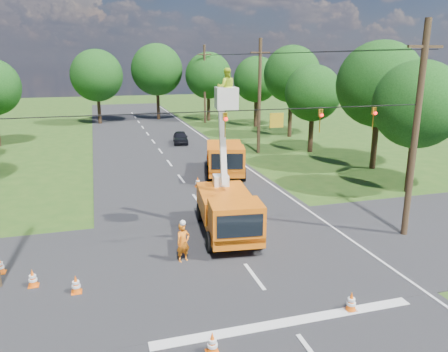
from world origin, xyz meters
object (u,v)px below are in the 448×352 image
object	(u,v)px
traffic_cone_8	(198,182)
tree_right_b	(380,84)
ground_worker	(183,243)
traffic_cone_3	(232,185)
tree_right_d	(292,74)
tree_far_c	(208,76)
tree_right_e	(256,79)
tree_right_a	(417,105)
traffic_cone_0	(212,343)
traffic_cone_4	(76,284)
pole_right_near	(416,131)
second_truck	(225,158)
tree_right_c	(313,93)
tree_far_b	(157,70)
traffic_cone_7	(228,163)
pole_right_far	(205,84)
traffic_cone_2	(219,200)
traffic_cone_1	(351,302)
tree_far_a	(97,76)
bucket_truck	(228,202)
traffic_cone_6	(0,265)
pole_right_mid	(259,96)
distant_car	(180,137)
traffic_cone_5	(33,278)

from	to	relation	value
traffic_cone_8	tree_right_b	xyz separation A→B (m)	(14.32, 1.29, 6.08)
ground_worker	traffic_cone_3	world-z (taller)	ground_worker
tree_right_d	tree_far_c	xyz separation A→B (m)	(-5.30, 15.00, -0.62)
traffic_cone_8	tree_right_e	world-z (taller)	tree_right_e
ground_worker	tree_right_a	size ratio (longest dim) A/B	0.21
traffic_cone_0	traffic_cone_4	distance (m)	6.08
traffic_cone_3	pole_right_near	world-z (taller)	pole_right_near
second_truck	tree_right_c	size ratio (longest dim) A/B	0.90
tree_right_d	tree_far_b	world-z (taller)	tree_far_b
traffic_cone_7	tree_right_e	distance (m)	22.43
traffic_cone_0	tree_right_b	bearing A→B (deg)	45.33
tree_far_b	pole_right_far	bearing A→B (deg)	-42.27
traffic_cone_2	tree_right_c	bearing A→B (deg)	45.28
traffic_cone_1	tree_right_d	size ratio (longest dim) A/B	0.07
traffic_cone_7	tree_far_a	bearing A→B (deg)	108.57
bucket_truck	traffic_cone_1	bearing A→B (deg)	-67.65
traffic_cone_6	tree_right_d	size ratio (longest dim) A/B	0.07
traffic_cone_1	pole_right_far	world-z (taller)	pole_right_far
traffic_cone_3	traffic_cone_0	bearing A→B (deg)	-109.33
pole_right_mid	tree_right_e	xyz separation A→B (m)	(5.30, 15.00, 0.70)
tree_right_c	traffic_cone_7	bearing A→B (deg)	-158.30
bucket_truck	pole_right_mid	bearing A→B (deg)	71.85
ground_worker	pole_right_near	world-z (taller)	pole_right_near
traffic_cone_3	tree_right_a	distance (m)	12.52
bucket_truck	pole_right_near	world-z (taller)	pole_right_near
traffic_cone_4	pole_right_mid	xyz separation A→B (m)	(15.15, 21.29, 4.75)
traffic_cone_0	traffic_cone_6	size ratio (longest dim) A/B	1.00
traffic_cone_3	traffic_cone_8	distance (m)	2.36
traffic_cone_0	traffic_cone_1	xyz separation A→B (m)	(5.08, 0.82, 0.00)
traffic_cone_8	tree_right_d	distance (m)	22.46
tree_right_a	pole_right_far	bearing A→B (deg)	98.37
distant_car	tree_right_c	bearing A→B (deg)	-26.61
traffic_cone_0	tree_right_e	world-z (taller)	tree_right_e
second_truck	traffic_cone_2	world-z (taller)	second_truck
second_truck	traffic_cone_3	world-z (taller)	second_truck
traffic_cone_1	tree_right_e	size ratio (longest dim) A/B	0.08
traffic_cone_0	tree_right_a	distance (m)	20.84
tree_right_b	tree_far_b	bearing A→B (deg)	109.98
traffic_cone_2	traffic_cone_7	world-z (taller)	same
traffic_cone_4	tree_far_a	xyz separation A→B (m)	(1.65, 44.29, 5.83)
traffic_cone_4	tree_right_b	xyz separation A→B (m)	(21.65, 13.29, 6.08)
traffic_cone_2	tree_right_d	size ratio (longest dim) A/B	0.07
ground_worker	tree_far_c	bearing A→B (deg)	52.78
tree_right_e	tree_far_a	bearing A→B (deg)	156.95
tree_far_c	traffic_cone_8	bearing A→B (deg)	-105.74
traffic_cone_0	tree_right_e	bearing A→B (deg)	67.99
pole_right_near	tree_right_e	distance (m)	35.41
traffic_cone_5	traffic_cone_7	bearing A→B (deg)	51.69
traffic_cone_7	tree_far_c	size ratio (longest dim) A/B	0.08
distant_car	tree_far_a	bearing A→B (deg)	122.58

